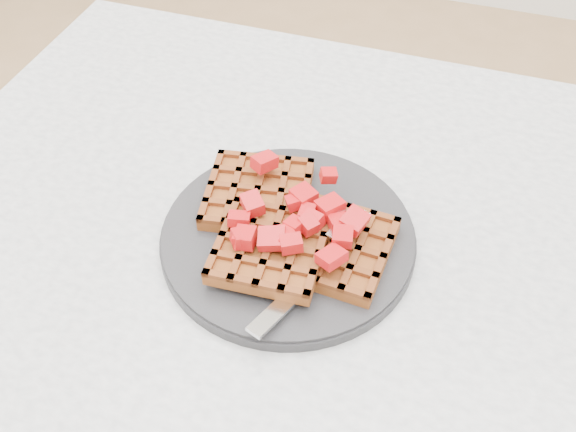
# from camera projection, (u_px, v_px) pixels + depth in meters

# --- Properties ---
(table) EXTENTS (1.20, 0.80, 0.75)m
(table) POSITION_uv_depth(u_px,v_px,m) (420.00, 358.00, 0.70)
(table) COLOR silver
(table) RESTS_ON ground
(plate) EXTENTS (0.26, 0.26, 0.02)m
(plate) POSITION_uv_depth(u_px,v_px,m) (288.00, 237.00, 0.66)
(plate) COLOR #232325
(plate) RESTS_ON table
(waffles) EXTENTS (0.21, 0.19, 0.03)m
(waffles) POSITION_uv_depth(u_px,v_px,m) (287.00, 227.00, 0.64)
(waffles) COLOR brown
(waffles) RESTS_ON plate
(strawberry_pile) EXTENTS (0.15, 0.15, 0.02)m
(strawberry_pile) POSITION_uv_depth(u_px,v_px,m) (288.00, 206.00, 0.62)
(strawberry_pile) COLOR #A1060D
(strawberry_pile) RESTS_ON waffles
(fork) EXTENTS (0.08, 0.18, 0.02)m
(fork) POSITION_uv_depth(u_px,v_px,m) (319.00, 268.00, 0.61)
(fork) COLOR silver
(fork) RESTS_ON plate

